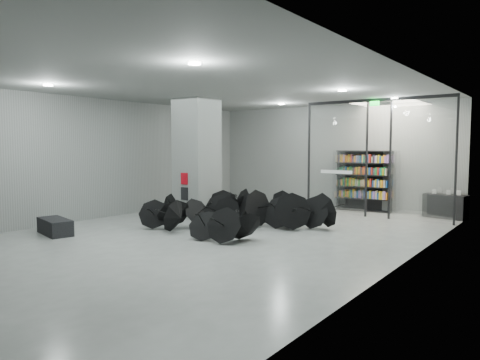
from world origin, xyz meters
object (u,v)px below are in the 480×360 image
Objects in this scene: bench at (55,227)px; umbrella_cluster at (244,217)px; column at (197,158)px; bookshelf at (364,181)px; shop_counter at (445,206)px.

umbrella_cluster is (3.59, 3.90, 0.10)m from bench.
bench is at bearing -132.58° from umbrella_cluster.
bookshelf is at bearing 49.57° from column.
umbrella_cluster is at bearing -118.75° from shop_counter.
bookshelf is 1.67× the size of shop_counter.
column reaches higher than bookshelf.
bench is 0.59× the size of bookshelf.
shop_counter is (2.82, 0.03, -0.72)m from bookshelf.
shop_counter reaches higher than bench.
bench is at bearing -103.74° from column.
column reaches higher than shop_counter.
column is 3.06m from umbrella_cluster.
shop_counter is (6.87, 4.78, -1.60)m from column.
bookshelf reaches higher than shop_counter.
bench is 12.30m from shop_counter.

